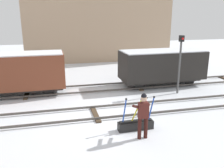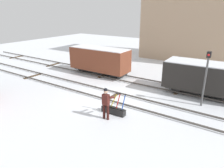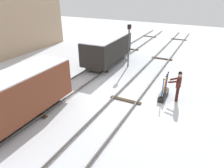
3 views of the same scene
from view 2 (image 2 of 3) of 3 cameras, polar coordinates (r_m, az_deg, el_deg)
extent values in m
plane|color=silver|center=(14.67, -0.01, -3.71)|extent=(60.00, 60.00, 0.00)
cube|color=#4C4742|center=(14.08, -1.65, -4.20)|extent=(44.00, 0.07, 0.10)
cube|color=#4C4742|center=(15.17, 1.51, -2.36)|extent=(44.00, 0.07, 0.10)
cube|color=#423323|center=(20.60, -20.78, 2.09)|extent=(0.24, 1.94, 0.08)
cube|color=#423323|center=(14.65, -0.01, -3.57)|extent=(0.24, 1.94, 0.08)
cube|color=#4C4742|center=(17.22, 6.02, 0.27)|extent=(44.00, 0.07, 0.10)
cube|color=#4C4742|center=(18.44, 8.14, 1.51)|extent=(44.00, 0.07, 0.10)
cube|color=#423323|center=(29.88, -24.69, 6.78)|extent=(0.24, 1.94, 0.08)
cube|color=#423323|center=(24.27, -15.73, 5.19)|extent=(0.24, 1.94, 0.08)
cube|color=#423323|center=(19.60, -2.08, 2.53)|extent=(0.24, 1.94, 0.08)
cube|color=#423323|center=(16.68, 17.91, -1.60)|extent=(0.24, 1.94, 0.08)
cube|color=black|center=(12.44, 0.40, -7.32)|extent=(1.53, 0.38, 0.36)
cube|color=black|center=(12.35, 0.40, -6.45)|extent=(1.37, 0.22, 0.06)
cylinder|color=#1E47B7|center=(12.40, -1.55, -3.85)|extent=(0.19, 0.06, 1.05)
sphere|color=black|center=(12.16, -1.31, -1.68)|extent=(0.09, 0.09, 0.09)
cylinder|color=yellow|center=(12.15, 0.48, -4.56)|extent=(0.47, 0.06, 0.98)
sphere|color=black|center=(11.85, 1.35, -2.67)|extent=(0.09, 0.09, 0.09)
cylinder|color=red|center=(11.99, 1.70, -4.76)|extent=(0.31, 0.06, 1.03)
sphere|color=black|center=(11.73, 2.26, -2.65)|extent=(0.09, 0.09, 0.09)
cylinder|color=#1E47B7|center=(11.82, 3.18, -5.13)|extent=(0.27, 0.06, 1.04)
sphere|color=black|center=(11.57, 3.69, -2.94)|extent=(0.09, 0.09, 0.09)
cylinder|color=#351511|center=(11.81, -2.20, -7.50)|extent=(0.15, 0.15, 0.88)
cylinder|color=#351511|center=(11.68, -1.15, -7.82)|extent=(0.15, 0.15, 0.88)
cube|color=#4C1E19|center=(11.42, -1.71, -4.32)|extent=(0.38, 0.25, 0.62)
sphere|color=tan|center=(11.23, -1.74, -2.14)|extent=(0.24, 0.24, 0.24)
sphere|color=black|center=(11.20, -1.74, -1.67)|extent=(0.21, 0.21, 0.21)
cylinder|color=#4C1E19|center=(11.71, -1.78, -3.36)|extent=(0.12, 0.59, 0.27)
cylinder|color=#4C1E19|center=(11.48, -0.09, -3.68)|extent=(0.12, 0.58, 0.33)
cylinder|color=#4C4C4C|center=(14.10, 24.09, 0.36)|extent=(0.12, 0.12, 3.15)
cube|color=black|center=(13.67, 25.11, 7.33)|extent=(0.24, 0.24, 0.36)
sphere|color=red|center=(13.54, 25.02, 7.24)|extent=(0.14, 0.14, 0.14)
cube|color=tan|center=(27.42, 25.58, 18.13)|extent=(14.67, 6.09, 11.84)
cube|color=#2D2B28|center=(16.23, 23.87, -1.60)|extent=(5.33, 1.46, 0.20)
cube|color=black|center=(15.92, 24.37, 1.81)|extent=(5.63, 2.35, 1.83)
cube|color=silver|center=(15.68, 24.86, 5.10)|extent=(5.52, 2.26, 0.06)
cylinder|color=black|center=(16.00, 17.14, -1.24)|extent=(0.70, 0.12, 0.70)
cylinder|color=black|center=(17.10, 18.25, 0.00)|extent=(0.70, 0.12, 0.70)
cube|color=#2D2B28|center=(19.81, -3.39, 3.79)|extent=(5.43, 1.24, 0.20)
cube|color=brown|center=(19.54, -3.46, 6.85)|extent=(5.72, 2.03, 1.97)
cube|color=white|center=(19.34, -3.52, 9.79)|extent=(5.60, 1.95, 0.06)
cylinder|color=black|center=(20.56, -8.46, 4.05)|extent=(0.70, 0.11, 0.70)
cylinder|color=black|center=(21.35, -6.52, 4.73)|extent=(0.70, 0.11, 0.70)
cylinder|color=black|center=(18.38, 0.24, 2.37)|extent=(0.70, 0.11, 0.70)
cylinder|color=black|center=(19.26, 2.02, 3.18)|extent=(0.70, 0.11, 0.70)
camera|label=1|loc=(9.35, -53.48, 4.96)|focal=38.92mm
camera|label=3|loc=(18.80, -35.50, 17.27)|focal=32.71mm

